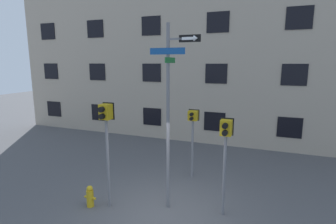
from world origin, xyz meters
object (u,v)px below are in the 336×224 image
Objects in this scene: pedestrian_signal_across at (193,125)px; fire_hydrant at (90,196)px; pedestrian_signal_left at (106,127)px; pedestrian_signal_right at (225,141)px; street_sign_pole at (170,106)px.

pedestrian_signal_across is 3.89× the size of fire_hydrant.
pedestrian_signal_right is at bearing 13.31° from pedestrian_signal_left.
pedestrian_signal_left is 1.22× the size of pedestrian_signal_across.
fire_hydrant is at bearing -165.39° from pedestrian_signal_right.
pedestrian_signal_left reaches higher than pedestrian_signal_across.
pedestrian_signal_left is at bearing -121.03° from pedestrian_signal_across.
street_sign_pole is 2.45m from pedestrian_signal_across.
fire_hydrant is at bearing -160.44° from street_sign_pole.
fire_hydrant is at bearing -126.15° from pedestrian_signal_across.
fire_hydrant is (-2.17, -0.77, -2.64)m from street_sign_pole.
pedestrian_signal_across is 4.05m from fire_hydrant.
fire_hydrant is (-2.19, -3.00, -1.63)m from pedestrian_signal_across.
street_sign_pole reaches higher than pedestrian_signal_right.
pedestrian_signal_right reaches higher than fire_hydrant.
street_sign_pole is at bearing 18.73° from pedestrian_signal_left.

